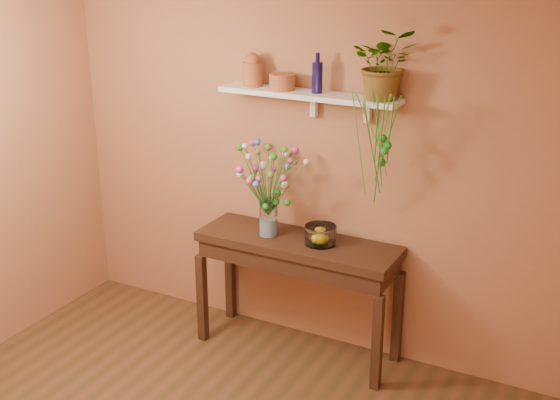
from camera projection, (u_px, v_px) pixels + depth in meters
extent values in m
cube|color=#A2653D|center=(309.00, 168.00, 5.28)|extent=(4.00, 0.04, 2.70)
cube|color=#A2653D|center=(558.00, 382.00, 2.74)|extent=(0.04, 4.00, 2.70)
cube|color=#3C2315|center=(298.00, 244.00, 5.21)|extent=(1.47, 0.47, 0.06)
cube|color=#3C2315|center=(298.00, 256.00, 5.24)|extent=(1.42, 0.44, 0.13)
cube|color=#3C2315|center=(202.00, 298.00, 5.52)|extent=(0.06, 0.06, 0.71)
cube|color=#3C2315|center=(377.00, 343.00, 4.90)|extent=(0.06, 0.06, 0.71)
cube|color=#3C2315|center=(230.00, 277.00, 5.86)|extent=(0.06, 0.06, 0.71)
cube|color=#3C2315|center=(397.00, 317.00, 5.24)|extent=(0.06, 0.06, 0.71)
cube|color=white|center=(308.00, 95.00, 4.95)|extent=(1.30, 0.24, 0.04)
cube|color=white|center=(314.00, 105.00, 5.07)|extent=(0.04, 0.05, 0.15)
cube|color=white|center=(368.00, 111.00, 4.89)|extent=(0.04, 0.05, 0.15)
cylinder|color=#A75834|center=(253.00, 74.00, 5.12)|extent=(0.18, 0.18, 0.17)
sphere|color=#A75834|center=(253.00, 61.00, 5.09)|extent=(0.11, 0.11, 0.11)
cylinder|color=#A75834|center=(282.00, 82.00, 5.01)|extent=(0.19, 0.19, 0.11)
cylinder|color=#120B3D|center=(317.00, 78.00, 4.89)|extent=(0.08, 0.08, 0.21)
cylinder|color=#120B3D|center=(318.00, 57.00, 4.84)|extent=(0.03, 0.03, 0.06)
imported|color=#21821D|center=(385.00, 64.00, 4.65)|extent=(0.52, 0.48, 0.46)
cylinder|color=#21821D|center=(376.00, 131.00, 4.60)|extent=(0.09, 0.21, 0.49)
cylinder|color=#4C8D2C|center=(367.00, 120.00, 4.64)|extent=(0.15, 0.12, 0.38)
cylinder|color=#4C8D2C|center=(368.00, 122.00, 4.67)|extent=(0.08, 0.04, 0.41)
cylinder|color=#21821D|center=(379.00, 153.00, 4.67)|extent=(0.16, 0.31, 0.80)
cylinder|color=#4C8D2C|center=(383.00, 121.00, 4.61)|extent=(0.13, 0.12, 0.37)
cylinder|color=#4C8D2C|center=(372.00, 150.00, 4.59)|extent=(0.03, 0.44, 0.71)
cylinder|color=#21821D|center=(390.00, 131.00, 4.57)|extent=(0.08, 0.15, 0.47)
cylinder|color=#4C8D2C|center=(385.00, 127.00, 4.64)|extent=(0.11, 0.19, 0.46)
cylinder|color=#4C8D2C|center=(379.00, 143.00, 4.64)|extent=(0.01, 0.19, 0.65)
cylinder|color=#21821D|center=(388.00, 140.00, 4.62)|extent=(0.19, 0.09, 0.60)
cylinder|color=#4C8D2C|center=(379.00, 134.00, 4.70)|extent=(0.11, 0.09, 0.57)
cylinder|color=#4C8D2C|center=(359.00, 144.00, 4.73)|extent=(0.10, 0.08, 0.71)
sphere|color=#21821D|center=(384.00, 151.00, 4.65)|extent=(0.05, 0.05, 0.05)
sphere|color=#21821D|center=(388.00, 145.00, 4.64)|extent=(0.05, 0.05, 0.05)
sphere|color=#21821D|center=(383.00, 139.00, 4.68)|extent=(0.05, 0.05, 0.05)
sphere|color=#21821D|center=(382.00, 163.00, 4.75)|extent=(0.05, 0.05, 0.05)
cylinder|color=white|center=(268.00, 217.00, 5.23)|extent=(0.13, 0.13, 0.27)
cylinder|color=silver|center=(269.00, 227.00, 5.26)|extent=(0.12, 0.12, 0.13)
cylinder|color=#386B28|center=(262.00, 199.00, 5.09)|extent=(0.01, 0.20, 0.29)
sphere|color=#537AD7|center=(256.00, 184.00, 4.97)|extent=(0.04, 0.04, 0.04)
cylinder|color=#386B28|center=(264.00, 197.00, 5.12)|extent=(0.01, 0.14, 0.30)
sphere|color=#BB3D81|center=(259.00, 179.00, 5.01)|extent=(0.05, 0.05, 0.05)
cylinder|color=#386B28|center=(270.00, 195.00, 5.09)|extent=(0.09, 0.13, 0.35)
sphere|color=#577D35|center=(271.00, 175.00, 4.96)|extent=(0.05, 0.05, 0.05)
cylinder|color=#386B28|center=(270.00, 186.00, 5.10)|extent=(0.08, 0.08, 0.45)
sphere|color=silver|center=(272.00, 158.00, 4.98)|extent=(0.04, 0.04, 0.04)
cylinder|color=#386B28|center=(271.00, 186.00, 5.09)|extent=(0.09, 0.09, 0.46)
sphere|color=#21821D|center=(274.00, 157.00, 4.96)|extent=(0.05, 0.05, 0.05)
cylinder|color=#386B28|center=(276.00, 199.00, 5.12)|extent=(0.16, 0.07, 0.27)
sphere|color=silver|center=(284.00, 184.00, 5.02)|extent=(0.05, 0.05, 0.05)
cylinder|color=#386B28|center=(276.00, 196.00, 5.08)|extent=(0.18, 0.12, 0.33)
sphere|color=#BB3D81|center=(284.00, 178.00, 4.94)|extent=(0.05, 0.05, 0.05)
cylinder|color=#386B28|center=(276.00, 182.00, 5.12)|extent=(0.13, 0.02, 0.49)
sphere|color=#577D35|center=(285.00, 150.00, 5.02)|extent=(0.04, 0.04, 0.04)
cylinder|color=#386B28|center=(287.00, 189.00, 5.06)|extent=(0.32, 0.05, 0.45)
sphere|color=silver|center=(307.00, 162.00, 4.90)|extent=(0.04, 0.04, 0.04)
cylinder|color=#386B28|center=(279.00, 188.00, 5.13)|extent=(0.17, 0.03, 0.42)
sphere|color=#BB3D81|center=(291.00, 161.00, 5.03)|extent=(0.05, 0.05, 0.05)
cylinder|color=#386B28|center=(278.00, 190.00, 5.17)|extent=(0.12, 0.09, 0.35)
sphere|color=#537AD7|center=(288.00, 167.00, 5.13)|extent=(0.05, 0.05, 0.05)
cylinder|color=#386B28|center=(282.00, 182.00, 5.15)|extent=(0.16, 0.12, 0.47)
sphere|color=#BB3D81|center=(295.00, 151.00, 5.08)|extent=(0.06, 0.06, 0.06)
cylinder|color=#386B28|center=(282.00, 188.00, 5.21)|extent=(0.13, 0.18, 0.36)
sphere|color=#577D35|center=(295.00, 163.00, 5.19)|extent=(0.04, 0.04, 0.04)
cylinder|color=#386B28|center=(277.00, 184.00, 5.19)|extent=(0.08, 0.13, 0.43)
sphere|color=silver|center=(286.00, 154.00, 5.15)|extent=(0.05, 0.05, 0.05)
cylinder|color=#386B28|center=(276.00, 181.00, 5.21)|extent=(0.04, 0.17, 0.45)
sphere|color=#21821D|center=(283.00, 149.00, 5.20)|extent=(0.06, 0.06, 0.06)
cylinder|color=#386B28|center=(281.00, 180.00, 5.27)|extent=(0.05, 0.31, 0.43)
sphere|color=silver|center=(293.00, 147.00, 5.31)|extent=(0.04, 0.04, 0.04)
cylinder|color=#386B28|center=(271.00, 192.00, 5.20)|extent=(0.01, 0.08, 0.31)
sphere|color=#BB3D81|center=(273.00, 169.00, 5.18)|extent=(0.05, 0.05, 0.05)
cylinder|color=#386B28|center=(268.00, 181.00, 5.19)|extent=(0.05, 0.09, 0.47)
sphere|color=#577D35|center=(268.00, 147.00, 5.16)|extent=(0.05, 0.05, 0.05)
cylinder|color=#386B28|center=(266.00, 190.00, 5.21)|extent=(0.08, 0.08, 0.34)
sphere|color=silver|center=(263.00, 165.00, 5.20)|extent=(0.06, 0.06, 0.06)
cylinder|color=#386B28|center=(261.00, 178.00, 5.25)|extent=(0.21, 0.17, 0.47)
sphere|color=#BB3D81|center=(253.00, 143.00, 5.29)|extent=(0.06, 0.06, 0.06)
cylinder|color=#386B28|center=(263.00, 178.00, 5.24)|extent=(0.17, 0.15, 0.48)
sphere|color=#537AD7|center=(257.00, 142.00, 5.25)|extent=(0.05, 0.05, 0.05)
cylinder|color=#386B28|center=(262.00, 191.00, 5.20)|extent=(0.13, 0.02, 0.32)
sphere|color=#BB3D81|center=(255.00, 169.00, 5.18)|extent=(0.06, 0.06, 0.06)
cylinder|color=#386B28|center=(263.00, 183.00, 5.18)|extent=(0.10, 0.03, 0.44)
sphere|color=#577D35|center=(258.00, 152.00, 5.13)|extent=(0.04, 0.04, 0.04)
cylinder|color=#386B28|center=(257.00, 180.00, 5.15)|extent=(0.16, 0.06, 0.50)
sphere|color=silver|center=(245.00, 146.00, 5.09)|extent=(0.04, 0.04, 0.04)
cylinder|color=#386B28|center=(254.00, 181.00, 5.16)|extent=(0.20, 0.06, 0.49)
sphere|color=#21821D|center=(240.00, 147.00, 5.10)|extent=(0.05, 0.05, 0.05)
cylinder|color=#386B28|center=(254.00, 194.00, 5.15)|extent=(0.16, 0.14, 0.32)
sphere|color=silver|center=(240.00, 174.00, 5.08)|extent=(0.05, 0.05, 0.05)
cylinder|color=#386B28|center=(254.00, 192.00, 5.14)|extent=(0.15, 0.14, 0.35)
sphere|color=#BB3D81|center=(240.00, 170.00, 5.06)|extent=(0.06, 0.06, 0.06)
cylinder|color=#386B28|center=(260.00, 197.00, 5.14)|extent=(0.08, 0.12, 0.29)
sphere|color=#577D35|center=(252.00, 179.00, 5.07)|extent=(0.06, 0.06, 0.06)
cylinder|color=#386B28|center=(259.00, 186.00, 5.11)|extent=(0.09, 0.14, 0.45)
sphere|color=silver|center=(248.00, 157.00, 5.00)|extent=(0.04, 0.04, 0.04)
cylinder|color=#386B28|center=(259.00, 198.00, 5.10)|extent=(0.05, 0.20, 0.30)
sphere|color=#BB3D81|center=(249.00, 181.00, 4.99)|extent=(0.05, 0.05, 0.05)
sphere|color=#21821D|center=(276.00, 201.00, 5.24)|extent=(0.05, 0.05, 0.05)
sphere|color=#21821D|center=(277.00, 192.00, 5.14)|extent=(0.05, 0.05, 0.05)
sphere|color=#21821D|center=(287.00, 203.00, 5.09)|extent=(0.05, 0.05, 0.05)
sphere|color=#21821D|center=(265.00, 207.00, 5.08)|extent=(0.05, 0.05, 0.05)
sphere|color=#21821D|center=(276.00, 202.00, 5.14)|extent=(0.05, 0.05, 0.05)
sphere|color=#21821D|center=(278.00, 194.00, 5.20)|extent=(0.05, 0.05, 0.05)
cylinder|color=white|center=(321.00, 235.00, 5.11)|extent=(0.22, 0.22, 0.13)
cylinder|color=white|center=(320.00, 243.00, 5.13)|extent=(0.22, 0.22, 0.01)
sphere|color=yellow|center=(320.00, 237.00, 5.12)|extent=(0.08, 0.08, 0.08)
cube|color=teal|center=(267.00, 227.00, 5.26)|extent=(0.07, 0.06, 0.13)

